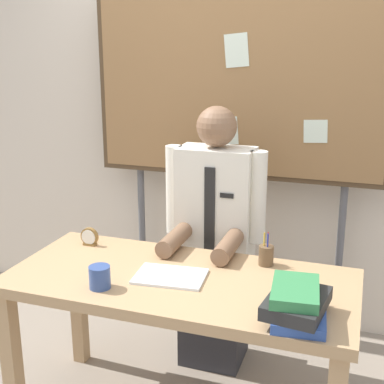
% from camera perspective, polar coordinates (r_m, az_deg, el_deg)
% --- Properties ---
extents(back_wall, '(6.40, 0.08, 2.70)m').
position_cam_1_polar(back_wall, '(3.30, 5.74, 8.59)').
color(back_wall, beige).
rests_on(back_wall, ground_plane).
extents(desk, '(1.56, 0.71, 0.76)m').
position_cam_1_polar(desk, '(2.41, -1.33, -11.44)').
color(desk, tan).
rests_on(desk, ground_plane).
extents(person, '(0.55, 0.56, 1.46)m').
position_cam_1_polar(person, '(2.87, 2.49, -6.21)').
color(person, '#2D2D33').
rests_on(person, ground_plane).
extents(bulletin_board, '(1.75, 0.09, 2.07)m').
position_cam_1_polar(bulletin_board, '(3.08, 4.93, 10.98)').
color(bulletin_board, '#4C3823').
rests_on(bulletin_board, ground_plane).
extents(book_stack, '(0.24, 0.32, 0.14)m').
position_cam_1_polar(book_stack, '(2.04, 11.42, -11.84)').
color(book_stack, '#2D4C99').
rests_on(book_stack, desk).
extents(open_notebook, '(0.33, 0.25, 0.01)m').
position_cam_1_polar(open_notebook, '(2.36, -2.39, -9.19)').
color(open_notebook, white).
rests_on(open_notebook, desk).
extents(desk_clock, '(0.09, 0.04, 0.09)m').
position_cam_1_polar(desk_clock, '(2.75, -11.13, -4.89)').
color(desk_clock, olive).
rests_on(desk_clock, desk).
extents(coffee_mug, '(0.09, 0.09, 0.10)m').
position_cam_1_polar(coffee_mug, '(2.28, -10.05, -9.14)').
color(coffee_mug, '#334C8C').
rests_on(coffee_mug, desk).
extents(pen_holder, '(0.07, 0.07, 0.16)m').
position_cam_1_polar(pen_holder, '(2.49, 8.10, -6.84)').
color(pen_holder, brown).
rests_on(pen_holder, desk).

